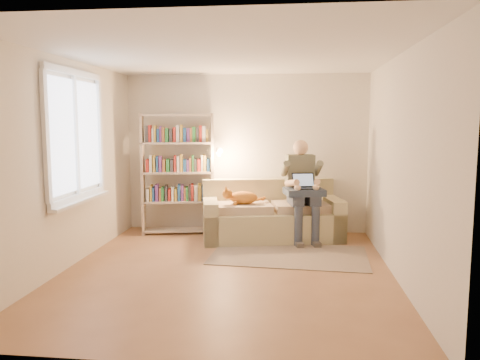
# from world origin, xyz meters

# --- Properties ---
(floor) EXTENTS (4.50, 4.50, 0.00)m
(floor) POSITION_xyz_m (0.00, 0.00, 0.00)
(floor) COLOR #8A5E3E
(floor) RESTS_ON ground
(ceiling) EXTENTS (4.00, 4.50, 0.02)m
(ceiling) POSITION_xyz_m (0.00, 0.00, 2.60)
(ceiling) COLOR white
(ceiling) RESTS_ON wall_back
(wall_left) EXTENTS (0.02, 4.50, 2.60)m
(wall_left) POSITION_xyz_m (-2.00, 0.00, 1.30)
(wall_left) COLOR silver
(wall_left) RESTS_ON floor
(wall_right) EXTENTS (0.02, 4.50, 2.60)m
(wall_right) POSITION_xyz_m (2.00, 0.00, 1.30)
(wall_right) COLOR silver
(wall_right) RESTS_ON floor
(wall_back) EXTENTS (4.00, 0.02, 2.60)m
(wall_back) POSITION_xyz_m (0.00, 2.25, 1.30)
(wall_back) COLOR silver
(wall_back) RESTS_ON floor
(wall_front) EXTENTS (4.00, 0.02, 2.60)m
(wall_front) POSITION_xyz_m (0.00, -2.25, 1.30)
(wall_front) COLOR silver
(wall_front) RESTS_ON floor
(window) EXTENTS (0.12, 1.52, 1.69)m
(window) POSITION_xyz_m (-1.95, 0.20, 1.38)
(window) COLOR white
(window) RESTS_ON wall_left
(sofa) EXTENTS (2.28, 1.38, 0.90)m
(sofa) POSITION_xyz_m (0.46, 1.74, 0.33)
(sofa) COLOR #BCB385
(sofa) RESTS_ON floor
(person) EXTENTS (0.55, 0.75, 1.55)m
(person) POSITION_xyz_m (0.93, 1.68, 0.87)
(person) COLOR #6C6F5A
(person) RESTS_ON sofa
(cat) EXTENTS (0.64, 0.33, 0.24)m
(cat) POSITION_xyz_m (-0.01, 1.50, 0.68)
(cat) COLOR orange
(cat) RESTS_ON sofa
(blanket) EXTENTS (0.66, 0.58, 0.10)m
(blanket) POSITION_xyz_m (1.00, 1.54, 0.78)
(blanket) COLOR #293549
(blanket) RESTS_ON person
(laptop) EXTENTS (0.39, 0.37, 0.27)m
(laptop) POSITION_xyz_m (0.99, 1.55, 0.89)
(laptop) COLOR black
(laptop) RESTS_ON blanket
(bookshelf) EXTENTS (1.34, 0.53, 1.96)m
(bookshelf) POSITION_xyz_m (-1.07, 1.90, 1.09)
(bookshelf) COLOR #BFAA90
(bookshelf) RESTS_ON floor
(rug) EXTENTS (2.18, 1.38, 0.01)m
(rug) POSITION_xyz_m (0.75, 0.78, 0.01)
(rug) COLOR gray
(rug) RESTS_ON floor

